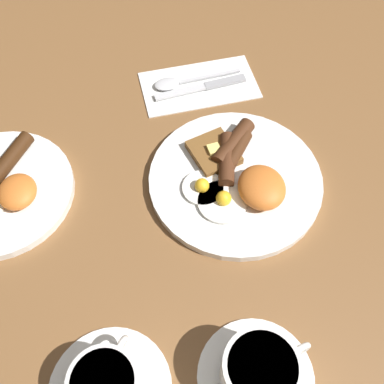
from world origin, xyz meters
The scene contains 7 objects.
ground_plane centered at (0.00, 0.00, 0.00)m, with size 3.00×3.00×0.00m, color brown.
breakfast_plate_near centered at (0.00, 0.00, 0.01)m, with size 0.28×0.28×0.05m.
breakfast_plate_far centered at (0.05, 0.38, 0.01)m, with size 0.24×0.24×0.05m.
teacup_near centered at (-0.30, 0.05, 0.03)m, with size 0.15×0.15×0.07m.
napkin centered at (0.23, 0.01, 0.00)m, with size 0.12×0.22×0.01m, color white.
knife centered at (0.22, 0.00, 0.01)m, with size 0.04×0.18×0.01m.
spoon centered at (0.24, 0.06, 0.01)m, with size 0.04×0.17×0.01m.
Camera 1 is at (-0.39, 0.15, 0.62)m, focal length 42.00 mm.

